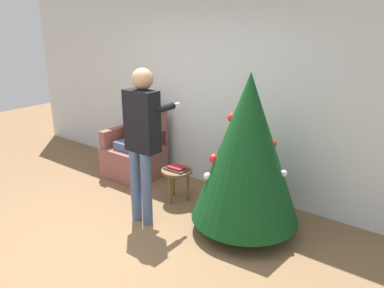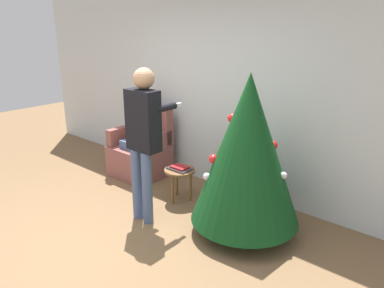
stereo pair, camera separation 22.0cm
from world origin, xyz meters
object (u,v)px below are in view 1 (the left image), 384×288
(christmas_tree, at_px, (247,149))
(armchair, at_px, (136,153))
(side_stool, at_px, (177,174))
(person_seated, at_px, (133,131))
(person_standing, at_px, (142,133))

(christmas_tree, distance_m, armchair, 2.25)
(side_stool, bearing_deg, christmas_tree, -6.14)
(armchair, bearing_deg, christmas_tree, -10.22)
(person_seated, height_order, person_standing, person_standing)
(christmas_tree, height_order, armchair, christmas_tree)
(person_standing, relative_size, side_stool, 4.17)
(christmas_tree, xyz_separation_m, side_stool, (-1.09, 0.12, -0.62))
(armchair, bearing_deg, person_standing, -40.01)
(person_seated, bearing_deg, side_stool, -12.84)
(person_seated, height_order, side_stool, person_seated)
(person_seated, bearing_deg, person_standing, -39.06)
(person_standing, bearing_deg, armchair, 139.99)
(person_standing, bearing_deg, person_seated, 140.94)
(christmas_tree, xyz_separation_m, armchair, (-2.13, 0.38, -0.62))
(person_standing, xyz_separation_m, side_stool, (-0.03, 0.63, -0.72))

